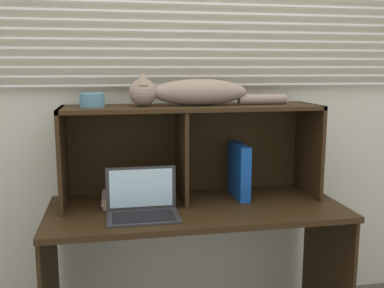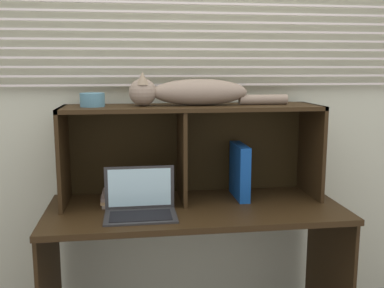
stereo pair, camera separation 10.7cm
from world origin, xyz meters
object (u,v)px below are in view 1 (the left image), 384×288
(book_stack, at_px, (120,198))
(laptop, at_px, (142,206))
(binder_upright, at_px, (239,170))
(small_basket, at_px, (92,100))
(cat, at_px, (190,92))

(book_stack, bearing_deg, laptop, -64.68)
(laptop, relative_size, book_stack, 1.52)
(laptop, height_order, book_stack, laptop)
(binder_upright, distance_m, small_basket, 0.88)
(small_basket, bearing_deg, cat, 0.00)
(cat, relative_size, binder_upright, 2.86)
(cat, xyz_separation_m, binder_upright, (0.28, 0.00, -0.44))
(binder_upright, bearing_deg, cat, 180.00)
(cat, height_order, binder_upright, cat)
(book_stack, distance_m, small_basket, 0.54)
(cat, bearing_deg, laptop, -141.25)
(binder_upright, height_order, small_basket, small_basket)
(book_stack, relative_size, small_basket, 1.82)
(cat, xyz_separation_m, book_stack, (-0.39, -0.00, -0.56))
(cat, xyz_separation_m, laptop, (-0.28, -0.22, -0.54))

